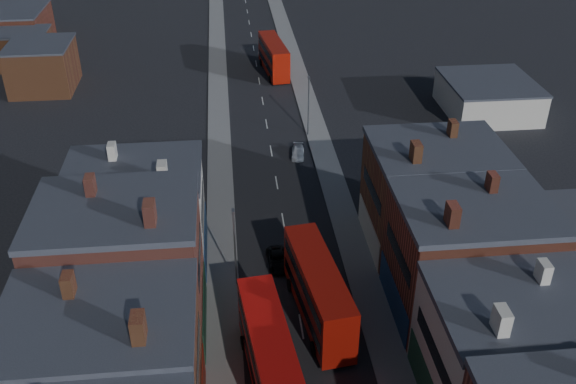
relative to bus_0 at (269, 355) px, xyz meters
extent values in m
cube|color=gray|center=(-3.41, 31.76, -2.83)|extent=(3.00, 200.00, 0.12)
cube|color=gray|center=(9.59, 31.76, -2.83)|extent=(3.00, 200.00, 0.12)
cylinder|color=slate|center=(-2.11, 11.76, 1.11)|extent=(0.16, 0.16, 8.00)
cube|color=slate|center=(-2.11, 11.76, 5.11)|extent=(0.25, 0.70, 0.25)
cylinder|color=slate|center=(8.29, 41.76, 1.11)|extent=(0.16, 0.16, 8.00)
cube|color=slate|center=(8.29, 41.76, 5.11)|extent=(0.25, 0.70, 0.25)
cube|color=red|center=(0.00, 0.00, -0.01)|extent=(4.19, 12.63, 4.96)
cube|color=black|center=(0.00, 0.00, -0.97)|extent=(4.14, 11.65, 1.01)
cube|color=black|center=(0.00, 0.00, 1.17)|extent=(4.14, 11.65, 1.01)
cylinder|color=black|center=(-1.84, 3.78, -2.32)|extent=(0.46, 1.16, 1.13)
cylinder|color=black|center=(0.95, 4.10, -2.32)|extent=(0.46, 1.16, 1.13)
cube|color=#AB1309|center=(4.59, 6.76, 0.03)|extent=(4.52, 12.84, 5.03)
cube|color=black|center=(4.59, 6.76, -0.95)|extent=(4.44, 11.85, 1.03)
cube|color=black|center=(4.59, 6.76, 1.23)|extent=(4.44, 11.85, 1.03)
cylinder|color=black|center=(3.71, 2.59, -2.32)|extent=(0.49, 1.18, 1.14)
cylinder|color=black|center=(6.54, 2.97, -2.32)|extent=(0.49, 1.18, 1.14)
cylinder|color=black|center=(2.63, 10.55, -2.32)|extent=(0.49, 1.18, 1.14)
cylinder|color=black|center=(5.46, 10.94, -2.32)|extent=(0.49, 1.18, 1.14)
cube|color=#9C1306|center=(5.69, 65.07, -0.08)|extent=(4.17, 12.37, 4.85)
cube|color=black|center=(5.69, 65.07, -1.01)|extent=(4.12, 11.41, 0.99)
cube|color=black|center=(5.69, 65.07, 1.08)|extent=(4.12, 11.41, 0.99)
cylinder|color=black|center=(4.78, 61.06, -2.34)|extent=(0.46, 1.13, 1.10)
cylinder|color=black|center=(7.52, 61.38, -2.34)|extent=(0.46, 1.13, 1.10)
cylinder|color=black|center=(3.86, 68.76, -2.34)|extent=(0.46, 1.13, 1.10)
cylinder|color=black|center=(6.60, 69.09, -2.34)|extent=(0.46, 1.13, 1.10)
imported|color=black|center=(1.89, 14.42, -2.32)|extent=(2.14, 4.22, 1.14)
imported|color=silver|center=(6.29, 36.02, -2.35)|extent=(2.00, 3.88, 1.08)
camera|label=1|loc=(-2.10, -34.04, 34.67)|focal=40.00mm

